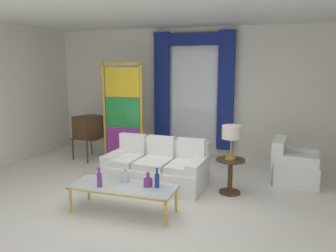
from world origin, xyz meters
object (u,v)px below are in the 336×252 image
(bottle_crystal_tall, at_px, (148,181))
(round_side_table, at_px, (230,173))
(couch_white_long, at_px, (158,168))
(stained_glass_divider, at_px, (123,114))
(coffee_table, at_px, (123,188))
(vintage_tv, at_px, (89,128))
(armchair_white, at_px, (292,167))
(table_lamp_brass, at_px, (232,134))
(bottle_amber_squat, at_px, (157,180))
(peacock_figurine, at_px, (136,159))
(bottle_blue_decanter, at_px, (99,179))
(bottle_ruby_flask, at_px, (125,177))

(bottle_crystal_tall, height_order, round_side_table, bottle_crystal_tall)
(bottle_crystal_tall, relative_size, round_side_table, 0.36)
(couch_white_long, distance_m, stained_glass_divider, 1.91)
(coffee_table, distance_m, vintage_tv, 3.14)
(armchair_white, distance_m, table_lamp_brass, 1.56)
(bottle_amber_squat, distance_m, peacock_figurine, 2.25)
(bottle_crystal_tall, xyz_separation_m, round_side_table, (1.03, 1.15, -0.13))
(vintage_tv, distance_m, table_lamp_brass, 3.59)
(couch_white_long, xyz_separation_m, armchair_white, (2.33, 0.90, -0.02))
(bottle_blue_decanter, height_order, stained_glass_divider, stained_glass_divider)
(bottle_amber_squat, relative_size, table_lamp_brass, 0.51)
(bottle_amber_squat, distance_m, round_side_table, 1.47)
(bottle_amber_squat, relative_size, vintage_tv, 0.22)
(table_lamp_brass, bearing_deg, vintage_tv, 161.18)
(bottle_blue_decanter, xyz_separation_m, bottle_crystal_tall, (0.65, 0.24, -0.04))
(table_lamp_brass, bearing_deg, bottle_ruby_flask, -142.47)
(coffee_table, relative_size, bottle_blue_decanter, 5.25)
(vintage_tv, bearing_deg, bottle_ruby_flask, -48.70)
(bottle_crystal_tall, bearing_deg, bottle_blue_decanter, -159.66)
(peacock_figurine, bearing_deg, armchair_white, 3.07)
(couch_white_long, distance_m, coffee_table, 1.27)
(bottle_ruby_flask, bearing_deg, peacock_figurine, 108.67)
(bottle_blue_decanter, height_order, vintage_tv, vintage_tv)
(bottle_crystal_tall, height_order, peacock_figurine, bottle_crystal_tall)
(coffee_table, bearing_deg, bottle_crystal_tall, 13.83)
(stained_glass_divider, bearing_deg, peacock_figurine, -43.18)
(bottle_crystal_tall, distance_m, peacock_figurine, 2.18)
(couch_white_long, xyz_separation_m, coffee_table, (-0.08, -1.26, 0.07))
(bottle_ruby_flask, bearing_deg, couch_white_long, 84.35)
(couch_white_long, height_order, bottle_blue_decanter, couch_white_long)
(table_lamp_brass, bearing_deg, bottle_crystal_tall, -131.82)
(bottle_amber_squat, height_order, armchair_white, armchair_white)
(bottle_crystal_tall, bearing_deg, table_lamp_brass, 48.18)
(bottle_crystal_tall, relative_size, stained_glass_divider, 0.10)
(peacock_figurine, xyz_separation_m, round_side_table, (2.04, -0.76, 0.14))
(bottle_ruby_flask, relative_size, round_side_table, 0.40)
(coffee_table, xyz_separation_m, bottle_crystal_tall, (0.36, 0.09, 0.11))
(peacock_figurine, bearing_deg, couch_white_long, -44.96)
(bottle_crystal_tall, xyz_separation_m, bottle_amber_squat, (0.14, -0.00, 0.04))
(coffee_table, height_order, bottle_blue_decanter, bottle_blue_decanter)
(bottle_blue_decanter, bearing_deg, coffee_table, 27.48)
(couch_white_long, relative_size, bottle_blue_decanter, 6.13)
(round_side_table, bearing_deg, vintage_tv, 161.18)
(bottle_amber_squat, bearing_deg, bottle_ruby_flask, 172.81)
(vintage_tv, bearing_deg, coffee_table, -50.09)
(bottle_crystal_tall, height_order, bottle_ruby_flask, bottle_ruby_flask)
(couch_white_long, bearing_deg, table_lamp_brass, -1.12)
(couch_white_long, relative_size, coffee_table, 1.17)
(couch_white_long, bearing_deg, bottle_blue_decanter, -104.82)
(couch_white_long, distance_m, round_side_table, 1.31)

